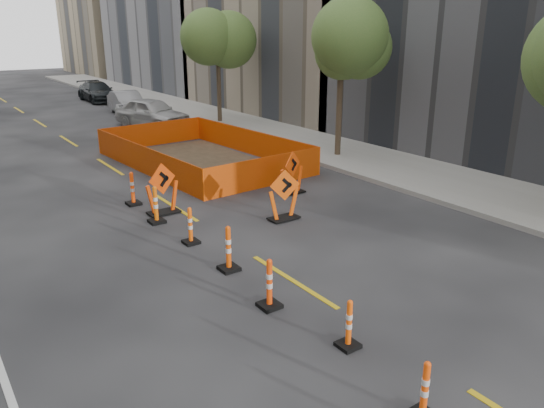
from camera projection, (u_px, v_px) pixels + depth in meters
ground_plane at (442, 374)px, 8.50m from camera, size 140.00×140.00×0.00m
sidewalk_right at (348, 154)px, 22.67m from camera, size 4.00×90.00×0.15m
bld_right_e at (125, 0)px, 60.68m from camera, size 12.00×14.00×16.00m
tree_r_b at (342, 46)px, 20.92m from camera, size 2.80×2.80×5.95m
tree_r_c at (217, 40)px, 28.69m from camera, size 2.80×2.80×5.95m
channelizer_2 at (425, 390)px, 7.40m from camera, size 0.37×0.37×0.94m
channelizer_3 at (349, 324)px, 9.07m from camera, size 0.36×0.36×0.91m
channelizer_4 at (269, 283)px, 10.34m from camera, size 0.41×0.41×1.04m
channelizer_5 at (228, 248)px, 11.93m from camera, size 0.42×0.42×1.08m
channelizer_6 at (190, 225)px, 13.43m from camera, size 0.38×0.38×0.98m
channelizer_7 at (156, 205)px, 14.83m from camera, size 0.43×0.43×1.08m
channelizer_8 at (132, 188)px, 16.34m from camera, size 0.42×0.42×1.05m
chevron_sign_left at (162, 189)px, 15.48m from camera, size 1.15×0.85×1.55m
chevron_sign_center at (284, 195)px, 15.02m from camera, size 1.11×0.83×1.48m
chevron_sign_right at (292, 173)px, 17.39m from camera, size 1.10×0.88×1.43m
safety_fence at (201, 150)px, 21.29m from camera, size 5.57×8.85×1.07m
parked_car_near at (152, 113)px, 28.74m from camera, size 3.19×5.03×1.59m
parked_car_mid at (127, 103)px, 32.99m from camera, size 1.89×4.43×1.42m
parked_car_far at (98, 92)px, 38.74m from camera, size 1.98×4.79×1.38m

